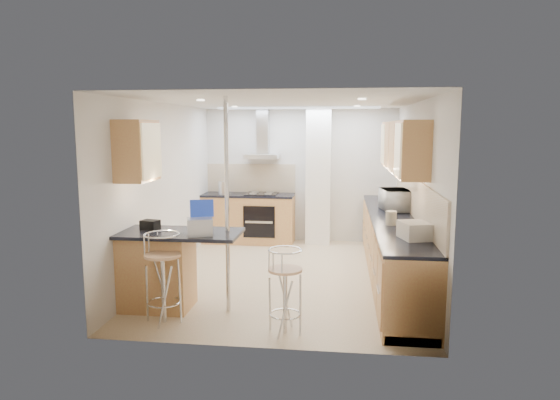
# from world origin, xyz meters

# --- Properties ---
(ground) EXTENTS (4.80, 4.80, 0.00)m
(ground) POSITION_xyz_m (0.00, 0.00, 0.00)
(ground) COLOR tan
(ground) RESTS_ON ground
(room_shell) EXTENTS (3.64, 4.84, 2.51)m
(room_shell) POSITION_xyz_m (0.32, 0.38, 1.54)
(room_shell) COLOR silver
(room_shell) RESTS_ON ground
(right_counter) EXTENTS (0.63, 4.40, 0.92)m
(right_counter) POSITION_xyz_m (1.50, 0.00, 0.46)
(right_counter) COLOR #C0784D
(right_counter) RESTS_ON ground
(back_counter) EXTENTS (1.70, 0.63, 0.92)m
(back_counter) POSITION_xyz_m (-0.95, 2.10, 0.46)
(back_counter) COLOR #C0784D
(back_counter) RESTS_ON ground
(peninsula) EXTENTS (1.47, 0.72, 0.94)m
(peninsula) POSITION_xyz_m (-1.12, -1.45, 0.48)
(peninsula) COLOR #C0784D
(peninsula) RESTS_ON ground
(microwave) EXTENTS (0.48, 0.63, 0.32)m
(microwave) POSITION_xyz_m (1.58, 0.53, 1.08)
(microwave) COLOR white
(microwave) RESTS_ON right_counter
(laptop) EXTENTS (0.34, 0.29, 0.19)m
(laptop) POSITION_xyz_m (-0.81, -1.61, 1.04)
(laptop) COLOR #ACB0B5
(laptop) RESTS_ON peninsula
(bag) EXTENTS (0.24, 0.20, 0.11)m
(bag) POSITION_xyz_m (-1.50, -1.36, 1.00)
(bag) COLOR black
(bag) RESTS_ON peninsula
(bar_stool_near) EXTENTS (0.54, 0.54, 1.02)m
(bar_stool_near) POSITION_xyz_m (-1.16, -1.87, 0.51)
(bar_stool_near) COLOR tan
(bar_stool_near) RESTS_ON ground
(bar_stool_end) EXTENTS (0.53, 0.53, 0.92)m
(bar_stool_end) POSITION_xyz_m (0.21, -2.01, 0.46)
(bar_stool_end) COLOR tan
(bar_stool_end) RESTS_ON ground
(jar_a) EXTENTS (0.13, 0.13, 0.17)m
(jar_a) POSITION_xyz_m (1.53, 0.96, 1.00)
(jar_a) COLOR beige
(jar_a) RESTS_ON right_counter
(jar_b) EXTENTS (0.12, 0.12, 0.14)m
(jar_b) POSITION_xyz_m (1.43, 0.64, 0.99)
(jar_b) COLOR beige
(jar_b) RESTS_ON right_counter
(jar_c) EXTENTS (0.17, 0.17, 0.18)m
(jar_c) POSITION_xyz_m (1.41, -0.62, 1.01)
(jar_c) COLOR #C2B89B
(jar_c) RESTS_ON right_counter
(jar_d) EXTENTS (0.11, 0.11, 0.15)m
(jar_d) POSITION_xyz_m (1.62, -1.15, 0.99)
(jar_d) COLOR white
(jar_d) RESTS_ON right_counter
(bread_bin) EXTENTS (0.37, 0.43, 0.19)m
(bread_bin) POSITION_xyz_m (1.59, -1.41, 1.01)
(bread_bin) COLOR beige
(bread_bin) RESTS_ON right_counter
(kettle) EXTENTS (0.16, 0.16, 0.24)m
(kettle) POSITION_xyz_m (-1.41, 1.97, 1.04)
(kettle) COLOR silver
(kettle) RESTS_ON back_counter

